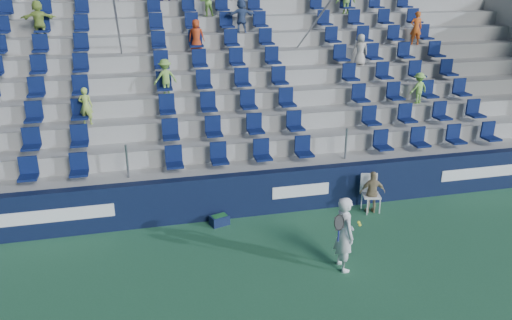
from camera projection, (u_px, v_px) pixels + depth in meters
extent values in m
plane|color=#2C6844|center=(277.00, 279.00, 10.71)|extent=(70.00, 70.00, 0.00)
cube|color=#0E1734|center=(246.00, 194.00, 13.36)|extent=(24.00, 0.30, 1.20)
cube|color=white|center=(46.00, 216.00, 12.12)|extent=(3.20, 0.02, 0.34)
cube|color=white|center=(301.00, 191.00, 13.53)|extent=(1.60, 0.02, 0.34)
cube|color=white|center=(478.00, 173.00, 14.73)|extent=(2.40, 0.02, 0.34)
cube|color=#989893|center=(241.00, 186.00, 13.88)|extent=(24.00, 0.85, 1.20)
cube|color=#989893|center=(235.00, 167.00, 14.57)|extent=(24.00, 0.85, 1.70)
cube|color=#989893|center=(230.00, 149.00, 15.25)|extent=(24.00, 0.85, 2.20)
cube|color=#989893|center=(225.00, 133.00, 15.94)|extent=(24.00, 0.85, 2.70)
cube|color=#989893|center=(220.00, 119.00, 16.62)|extent=(24.00, 0.85, 3.20)
cube|color=#989893|center=(216.00, 105.00, 17.31)|extent=(24.00, 0.85, 3.70)
cube|color=#989893|center=(212.00, 93.00, 17.99)|extent=(24.00, 0.85, 4.20)
cube|color=#989893|center=(208.00, 81.00, 18.68)|extent=(24.00, 0.85, 4.70)
cube|color=#989893|center=(205.00, 71.00, 19.36)|extent=(24.00, 0.85, 5.20)
cube|color=#989893|center=(202.00, 55.00, 19.80)|extent=(24.00, 0.50, 6.20)
cube|color=#0B1745|center=(241.00, 154.00, 13.55)|extent=(16.05, 0.50, 0.70)
cube|color=#0B1745|center=(235.00, 128.00, 14.14)|extent=(16.05, 0.50, 0.70)
cube|color=#0B1745|center=(229.00, 103.00, 14.74)|extent=(16.05, 0.50, 0.70)
cube|color=#0B1745|center=(223.00, 81.00, 15.34)|extent=(16.05, 0.50, 0.70)
cube|color=#0B1745|center=(218.00, 60.00, 15.93)|extent=(16.05, 0.50, 0.70)
cube|color=#0B1745|center=(214.00, 41.00, 16.53)|extent=(16.05, 0.50, 0.70)
cube|color=#0B1745|center=(210.00, 23.00, 17.13)|extent=(16.05, 0.50, 0.70)
cube|color=#0B1745|center=(206.00, 6.00, 17.72)|extent=(16.05, 0.50, 0.70)
cylinder|color=gray|center=(119.00, 37.00, 15.00)|extent=(0.06, 7.68, 4.55)
cylinder|color=gray|center=(308.00, 32.00, 16.30)|extent=(0.06, 7.68, 4.55)
imported|color=#9CBB4A|center=(39.00, 19.00, 15.81)|extent=(1.12, 0.46, 1.17)
imported|color=#A3C34E|center=(86.00, 106.00, 13.76)|extent=(0.43, 0.33, 1.05)
imported|color=#BBB4A8|center=(360.00, 50.00, 16.89)|extent=(0.57, 0.43, 1.04)
imported|color=#85CA50|center=(419.00, 88.00, 15.99)|extent=(0.71, 0.50, 0.99)
imported|color=#3B5182|center=(241.00, 16.00, 17.25)|extent=(1.08, 0.46, 1.13)
imported|color=#BE3C19|center=(196.00, 36.00, 16.29)|extent=(0.60, 0.48, 1.06)
imported|color=#7AAC45|center=(165.00, 77.00, 14.84)|extent=(0.78, 0.57, 1.09)
imported|color=#D75419|center=(416.00, 28.00, 18.01)|extent=(0.47, 0.36, 1.17)
imported|color=#73AE45|center=(207.00, 2.00, 17.63)|extent=(0.56, 0.48, 1.01)
imported|color=white|center=(344.00, 234.00, 10.82)|extent=(0.43, 0.64, 1.73)
cylinder|color=navy|center=(338.00, 235.00, 10.49)|extent=(0.03, 0.03, 0.28)
torus|color=black|center=(339.00, 223.00, 10.39)|extent=(0.30, 0.17, 0.28)
plane|color=#262626|center=(339.00, 223.00, 10.39)|extent=(0.30, 0.16, 0.29)
sphere|color=yellow|center=(360.00, 225.00, 10.59)|extent=(0.07, 0.07, 0.07)
sphere|color=yellow|center=(359.00, 222.00, 10.64)|extent=(0.07, 0.07, 0.07)
cube|color=white|center=(371.00, 195.00, 13.59)|extent=(0.55, 0.55, 0.04)
cube|color=white|center=(369.00, 183.00, 13.69)|extent=(0.45, 0.15, 0.57)
cylinder|color=white|center=(367.00, 207.00, 13.47)|extent=(0.03, 0.03, 0.46)
cylinder|color=white|center=(380.00, 206.00, 13.55)|extent=(0.03, 0.03, 0.46)
cylinder|color=white|center=(361.00, 202.00, 13.81)|extent=(0.03, 0.03, 0.46)
cylinder|color=white|center=(374.00, 200.00, 13.89)|extent=(0.03, 0.03, 0.46)
imported|color=tan|center=(372.00, 192.00, 13.51)|extent=(0.74, 0.41, 1.19)
cube|color=#101B3D|center=(219.00, 220.00, 12.99)|extent=(0.54, 0.44, 0.26)
cube|color=#1E662D|center=(219.00, 218.00, 12.97)|extent=(0.43, 0.33, 0.15)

